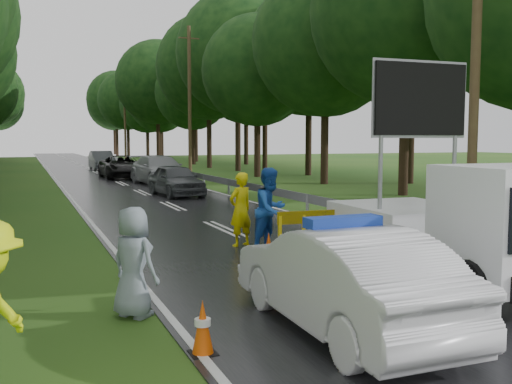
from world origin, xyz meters
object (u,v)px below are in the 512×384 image
work_truck (462,227)px  queue_car_second (160,170)px  officer (241,210)px  queue_car_third (122,167)px  police_sedan (342,279)px  barrier (338,222)px  queue_car_first (176,180)px  civilian (271,210)px  queue_car_fourth (102,160)px

work_truck → queue_car_second: (0.31, 24.47, -0.26)m
officer → queue_car_third: (1.26, 25.41, -0.14)m
police_sedan → officer: bearing=-97.3°
police_sedan → work_truck: work_truck is taller
barrier → queue_car_first: size_ratio=0.64×
officer → civilian: (0.44, -0.78, 0.07)m
police_sedan → queue_car_third: police_sedan is taller
police_sedan → work_truck: bearing=-159.0°
police_sedan → officer: 6.23m
barrier → queue_car_fourth: size_ratio=0.56×
officer → queue_car_fourth: 36.51m
queue_car_first → queue_car_fourth: queue_car_fourth is taller
officer → queue_car_fourth: size_ratio=0.37×
work_truck → civilian: 4.60m
police_sedan → queue_car_second: bearing=-96.5°
queue_car_third → police_sedan: bearing=-94.7°
officer → queue_car_third: bearing=-113.2°
officer → queue_car_first: 12.68m
civilian → queue_car_fourth: civilian is taller
police_sedan → queue_car_first: police_sedan is taller
queue_car_first → queue_car_second: queue_car_second is taller
queue_car_first → queue_car_third: size_ratio=0.78×
queue_car_fourth → work_truck: bearing=-89.7°
barrier → queue_car_third: queue_car_third is taller
barrier → queue_car_first: bearing=92.5°
police_sedan → barrier: police_sedan is taller
queue_car_second → police_sedan: bearing=-103.0°
officer → queue_car_first: bearing=-117.7°
police_sedan → queue_car_fourth: bearing=-92.1°
officer → barrier: bearing=96.7°
police_sedan → barrier: 4.29m
work_truck → barrier: work_truck is taller
queue_car_first → queue_car_second: 6.88m
queue_car_third → queue_car_fourth: queue_car_fourth is taller
barrier → officer: bearing=121.0°
queue_car_fourth → queue_car_third: bearing=-91.2°
queue_car_third → queue_car_fourth: 11.08m
barrier → civilian: size_ratio=1.40×
work_truck → queue_car_first: 17.65m
queue_car_second → queue_car_third: 6.11m
officer → civilian: civilian is taller
officer → queue_car_third: 25.44m
work_truck → officer: (-2.11, 5.07, -0.19)m
barrier → queue_car_fourth: (0.10, 38.93, -0.05)m
work_truck → queue_car_fourth: bearing=93.6°
queue_car_fourth → police_sedan: bearing=-93.7°
queue_car_third → queue_car_first: bearing=-89.1°
work_truck → queue_car_third: work_truck is taller
work_truck → civilian: (-1.67, 4.28, -0.12)m
work_truck → barrier: size_ratio=1.89×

